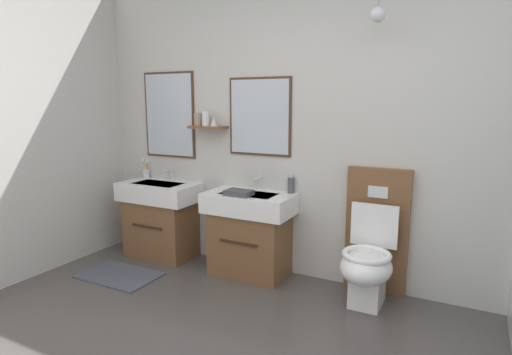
{
  "coord_description": "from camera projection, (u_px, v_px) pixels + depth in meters",
  "views": [
    {
      "loc": [
        0.96,
        -1.32,
        1.5
      ],
      "look_at": [
        -0.6,
        1.68,
        0.88
      ],
      "focal_mm": 29.32,
      "sensor_mm": 36.0,
      "label": 1
    }
  ],
  "objects": [
    {
      "name": "vanity_sink_left",
      "position": [
        161.0,
        217.0,
        4.08
      ],
      "size": [
        0.76,
        0.45,
        0.73
      ],
      "color": "brown",
      "rests_on": "ground"
    },
    {
      "name": "tap_on_left_sink",
      "position": [
        170.0,
        173.0,
        4.15
      ],
      "size": [
        0.03,
        0.13,
        0.11
      ],
      "color": "silver",
      "rests_on": "vanity_sink_left"
    },
    {
      "name": "folded_hand_towel",
      "position": [
        239.0,
        193.0,
        3.48
      ],
      "size": [
        0.22,
        0.16,
        0.04
      ],
      "primitive_type": "cube",
      "color": "#47474C",
      "rests_on": "vanity_sink_right"
    },
    {
      "name": "wall_back",
      "position": [
        338.0,
        120.0,
        3.37
      ],
      "size": [
        4.91,
        0.62,
        2.71
      ],
      "color": "beige",
      "rests_on": "ground"
    },
    {
      "name": "toothbrush_cup",
      "position": [
        146.0,
        173.0,
        4.28
      ],
      "size": [
        0.07,
        0.07,
        0.2
      ],
      "color": "silver",
      "rests_on": "vanity_sink_left"
    },
    {
      "name": "soap_dispenser",
      "position": [
        291.0,
        185.0,
        3.56
      ],
      "size": [
        0.06,
        0.06,
        0.17
      ],
      "color": "#4C4C51",
      "rests_on": "vanity_sink_right"
    },
    {
      "name": "vanity_sink_right",
      "position": [
        250.0,
        231.0,
        3.63
      ],
      "size": [
        0.76,
        0.45,
        0.73
      ],
      "color": "brown",
      "rests_on": "ground"
    },
    {
      "name": "bath_mat",
      "position": [
        120.0,
        275.0,
        3.65
      ],
      "size": [
        0.68,
        0.44,
        0.01
      ],
      "primitive_type": "cube",
      "color": "#474C56",
      "rests_on": "ground"
    },
    {
      "name": "tap_on_right_sink",
      "position": [
        259.0,
        182.0,
        3.7
      ],
      "size": [
        0.03,
        0.13,
        0.11
      ],
      "color": "silver",
      "rests_on": "vanity_sink_right"
    },
    {
      "name": "toilet",
      "position": [
        371.0,
        253.0,
        3.15
      ],
      "size": [
        0.48,
        0.62,
        1.0
      ],
      "color": "brown",
      "rests_on": "ground"
    }
  ]
}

